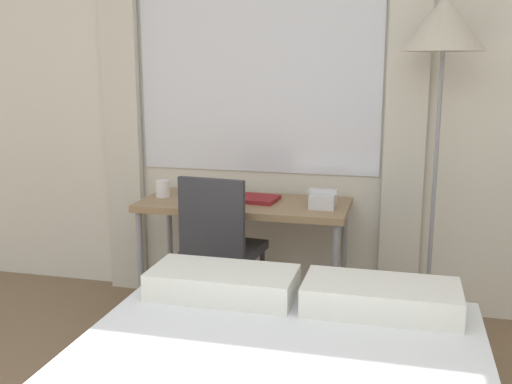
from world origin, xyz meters
TOP-DOWN VIEW (x-y plane):
  - wall_back_with_window at (-0.04, 3.08)m, footprint 5.26×0.13m
  - desk at (-0.31, 2.73)m, footprint 1.23×0.54m
  - desk_chair at (-0.38, 2.49)m, footprint 0.44×0.44m
  - standing_lamp at (0.77, 2.77)m, footprint 0.44×0.44m
  - telephone at (0.17, 2.70)m, footprint 0.16×0.17m
  - book at (-0.23, 2.76)m, footprint 0.25×0.23m
  - mug at (-0.82, 2.74)m, footprint 0.09×0.09m

SIDE VIEW (x-z plane):
  - desk_chair at x=-0.38m, z-range 0.07..1.00m
  - desk at x=-0.31m, z-range 0.30..1.02m
  - book at x=-0.23m, z-range 0.73..0.75m
  - telephone at x=0.17m, z-range 0.72..0.82m
  - mug at x=-0.82m, z-range 0.72..0.83m
  - wall_back_with_window at x=-0.04m, z-range 0.00..2.70m
  - standing_lamp at x=0.77m, z-range 0.71..2.59m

